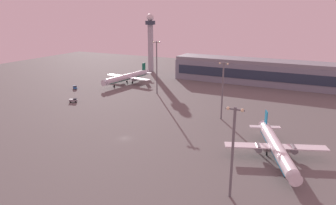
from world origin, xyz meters
name	(u,v)px	position (x,y,z in m)	size (l,w,h in m)	color
ground_plane	(125,138)	(0.00, 0.00, 0.00)	(416.00, 416.00, 0.00)	#605E5B
terminal_building	(284,74)	(44.18, 122.81, 8.09)	(149.22, 22.40, 16.40)	gray
control_tower	(150,39)	(-61.06, 129.63, 26.35)	(8.00, 8.00, 46.10)	#A8A8B2
airplane_taxiway_distant	(276,147)	(55.32, 8.00, 4.24)	(33.09, 41.98, 11.21)	white
airplane_mid_apron	(127,77)	(-53.17, 82.58, 4.46)	(35.87, 45.96, 11.79)	silver
baggage_tractor	(73,100)	(-53.70, 29.97, 1.18)	(4.51, 3.99, 2.25)	gray
cargo_loader	(75,87)	(-74.56, 54.10, 1.18)	(4.45, 4.13, 2.25)	#3372BF
apron_light_central	(157,65)	(-21.84, 67.26, 17.57)	(4.80, 0.90, 31.33)	slate
apron_light_east	(233,147)	(47.85, -21.12, 14.42)	(4.80, 0.90, 25.17)	slate
apron_light_west	(223,87)	(26.91, 39.19, 15.02)	(4.80, 0.90, 26.35)	slate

